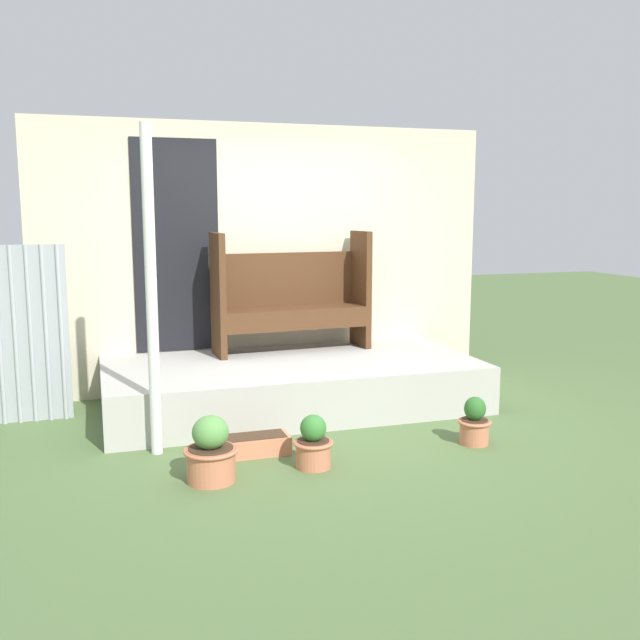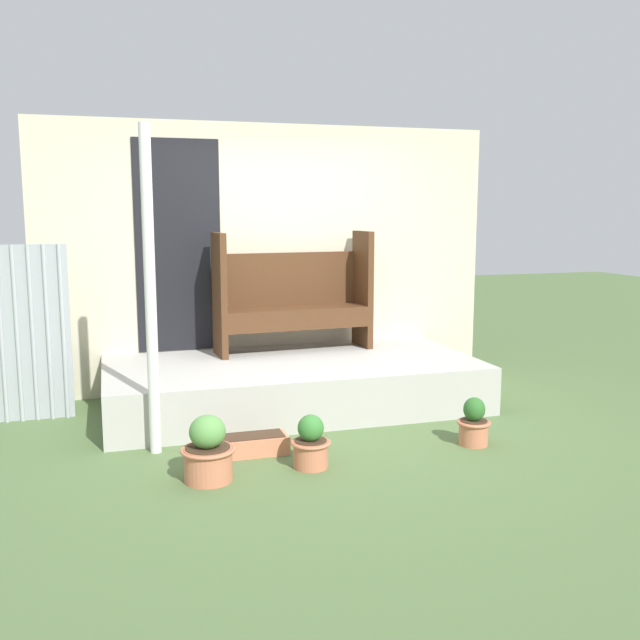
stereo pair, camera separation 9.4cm
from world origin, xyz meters
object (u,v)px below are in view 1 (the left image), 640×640
at_px(support_post, 151,293).
at_px(flower_pot_middle, 313,445).
at_px(flower_pot_left, 211,453).
at_px(bench, 291,294).
at_px(planter_box_rect, 255,445).
at_px(flower_pot_right, 474,423).

bearing_deg(support_post, flower_pot_middle, -31.91).
bearing_deg(flower_pot_middle, flower_pot_left, -176.73).
relative_size(support_post, flower_pot_left, 5.32).
bearing_deg(flower_pot_left, flower_pot_middle, 3.27).
relative_size(support_post, bench, 1.56).
height_order(flower_pot_left, planter_box_rect, flower_pot_left).
distance_m(support_post, flower_pot_left, 1.23).
bearing_deg(bench, planter_box_rect, -117.56).
relative_size(support_post, planter_box_rect, 4.66).
height_order(support_post, bench, support_post).
distance_m(bench, flower_pot_right, 2.28).
distance_m(flower_pot_left, flower_pot_right, 2.04).
height_order(support_post, planter_box_rect, support_post).
relative_size(bench, flower_pot_right, 4.13).
relative_size(support_post, flower_pot_middle, 6.30).
xyz_separation_m(bench, planter_box_rect, (-0.73, -1.65, -0.90)).
height_order(flower_pot_left, flower_pot_right, flower_pot_left).
xyz_separation_m(flower_pot_left, flower_pot_middle, (0.72, 0.04, -0.03)).
distance_m(flower_pot_right, planter_box_rect, 1.68).
distance_m(flower_pot_middle, planter_box_rect, 0.52).
bearing_deg(flower_pot_left, support_post, 113.68).
xyz_separation_m(flower_pot_left, flower_pot_right, (2.04, 0.15, -0.03)).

